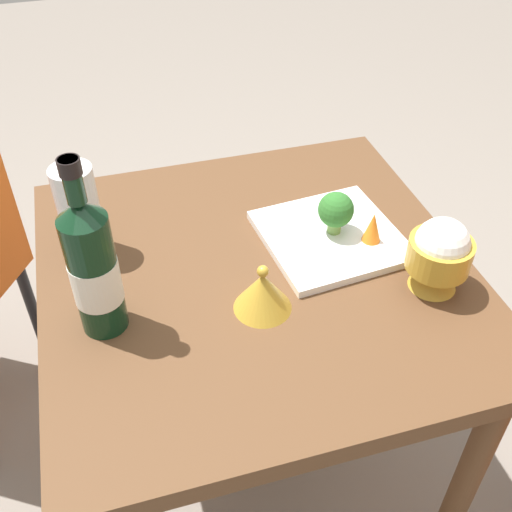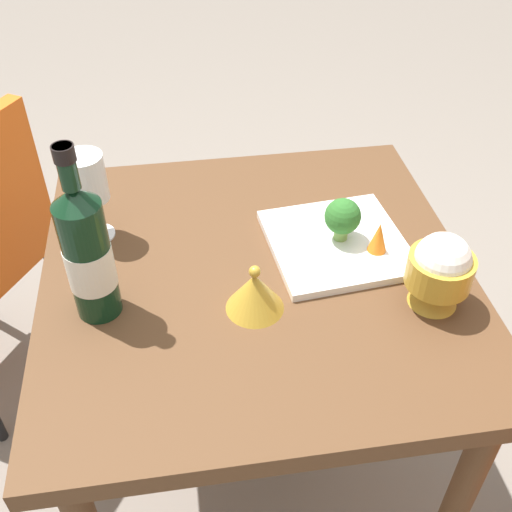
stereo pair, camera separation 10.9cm
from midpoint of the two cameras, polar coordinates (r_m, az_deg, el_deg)
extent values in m
plane|color=gray|center=(1.69, -1.97, -19.94)|extent=(8.00, 8.00, 0.00)
cube|color=brown|center=(1.13, -2.78, -2.05)|extent=(0.78, 0.78, 0.04)
cylinder|color=brown|center=(1.68, 5.79, -1.71)|extent=(0.05, 0.05, 0.69)
cylinder|color=brown|center=(1.61, -16.75, -6.05)|extent=(0.05, 0.05, 0.69)
cylinder|color=brown|center=(1.33, 16.43, -20.38)|extent=(0.05, 0.05, 0.69)
cylinder|color=black|center=(1.85, -21.49, -5.75)|extent=(0.03, 0.03, 0.43)
cylinder|color=black|center=(0.98, -17.97, -1.87)|extent=(0.07, 0.08, 0.22)
cone|color=black|center=(0.91, -19.55, 3.89)|extent=(0.07, 0.08, 0.03)
cylinder|color=black|center=(0.88, -20.26, 6.48)|extent=(0.03, 0.03, 0.07)
cylinder|color=black|center=(0.87, -20.61, 7.72)|extent=(0.03, 0.03, 0.02)
cylinder|color=silver|center=(0.99, -17.85, -2.33)|extent=(0.08, 0.08, 0.08)
cylinder|color=white|center=(1.21, -17.98, 0.60)|extent=(0.07, 0.07, 0.00)
cylinder|color=white|center=(1.18, -18.42, 2.24)|extent=(0.01, 0.01, 0.08)
cylinder|color=white|center=(1.13, -19.33, 5.69)|extent=(0.08, 0.08, 0.09)
cone|color=gold|center=(1.09, 13.62, -1.97)|extent=(0.08, 0.08, 0.04)
cylinder|color=gold|center=(1.06, 14.04, 0.02)|extent=(0.11, 0.11, 0.05)
sphere|color=white|center=(1.05, 14.23, 0.95)|extent=(0.09, 0.09, 0.09)
cone|color=gold|center=(1.01, -2.45, -3.48)|extent=(0.10, 0.10, 0.07)
sphere|color=gold|center=(0.98, -2.53, -1.58)|extent=(0.02, 0.02, 0.02)
cube|color=white|center=(1.17, 4.38, 1.72)|extent=(0.27, 0.27, 0.02)
cylinder|color=#729E4C|center=(1.16, 4.70, 2.75)|extent=(0.03, 0.03, 0.03)
sphere|color=#2D6B28|center=(1.14, 4.80, 4.24)|extent=(0.07, 0.07, 0.07)
cone|color=orange|center=(1.14, 8.23, 2.57)|extent=(0.04, 0.04, 0.06)
camera|label=1|loc=(0.05, -92.87, -2.47)|focal=42.67mm
camera|label=2|loc=(0.05, 87.13, 2.47)|focal=42.67mm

